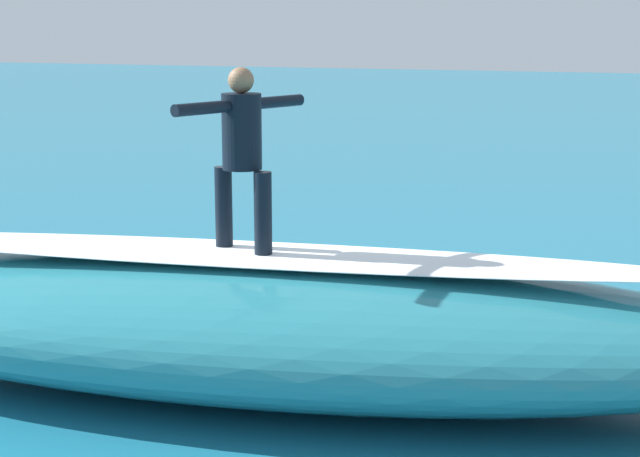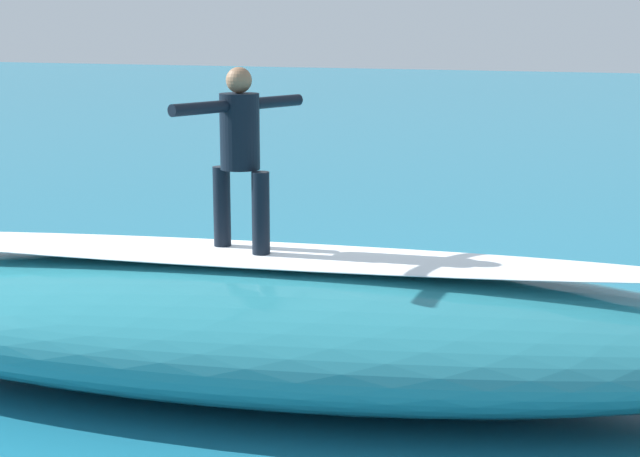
% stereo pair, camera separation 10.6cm
% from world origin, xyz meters
% --- Properties ---
extents(ground_plane, '(120.00, 120.00, 0.00)m').
position_xyz_m(ground_plane, '(0.00, 0.00, 0.00)').
color(ground_plane, teal).
extents(wave_crest, '(10.01, 4.41, 1.24)m').
position_xyz_m(wave_crest, '(-0.64, 2.39, 0.62)').
color(wave_crest, teal).
rests_on(wave_crest, ground_plane).
extents(wave_foam_lip, '(8.28, 2.27, 0.08)m').
position_xyz_m(wave_foam_lip, '(-0.64, 2.39, 1.28)').
color(wave_foam_lip, white).
rests_on(wave_foam_lip, wave_crest).
extents(surfboard_riding, '(1.98, 1.10, 0.07)m').
position_xyz_m(surfboard_riding, '(-0.50, 2.41, 1.27)').
color(surfboard_riding, '#33B2D1').
rests_on(surfboard_riding, wave_crest).
extents(surfer_riding, '(0.64, 1.54, 1.69)m').
position_xyz_m(surfer_riding, '(-0.50, 2.41, 2.29)').
color(surfer_riding, black).
rests_on(surfer_riding, surfboard_riding).
extents(surfboard_paddling, '(1.64, 1.88, 0.08)m').
position_xyz_m(surfboard_paddling, '(-0.43, -1.77, 0.04)').
color(surfboard_paddling, silver).
rests_on(surfboard_paddling, ground_plane).
extents(surfer_paddling, '(1.15, 1.39, 0.29)m').
position_xyz_m(surfer_paddling, '(-0.35, -1.86, 0.21)').
color(surfer_paddling, black).
rests_on(surfer_paddling, surfboard_paddling).
extents(foam_patch_near, '(0.86, 0.73, 0.14)m').
position_xyz_m(foam_patch_near, '(-0.58, 0.05, 0.07)').
color(foam_patch_near, white).
rests_on(foam_patch_near, ground_plane).
extents(foam_patch_mid, '(1.36, 1.36, 0.12)m').
position_xyz_m(foam_patch_mid, '(-0.91, 1.64, 0.06)').
color(foam_patch_mid, white).
rests_on(foam_patch_mid, ground_plane).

